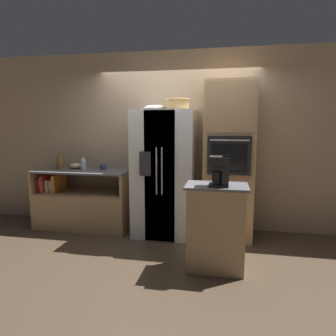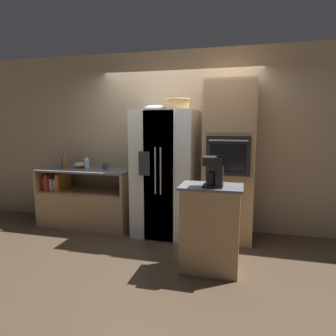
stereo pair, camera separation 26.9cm
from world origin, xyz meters
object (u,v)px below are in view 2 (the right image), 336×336
wicker_basket (177,104)px  coffee_maker (215,171)px  wall_oven (229,162)px  mug (105,166)px  mixing_bowl (80,165)px  bottle_short (64,161)px  bottle_tall (86,163)px  fruit_bowl (156,107)px  refrigerator (165,173)px

wicker_basket → coffee_maker: size_ratio=1.09×
wall_oven → mug: bearing=178.2°
wall_oven → mixing_bowl: (-2.46, 0.11, -0.15)m
wall_oven → coffee_maker: size_ratio=6.85×
bottle_short → bottle_tall: bearing=2.6°
wicker_basket → fruit_bowl: (-0.32, 0.00, -0.05)m
mixing_bowl → coffee_maker: bearing=-27.4°
wicker_basket → fruit_bowl: 0.32m
refrigerator → bottle_tall: 1.37m
wicker_basket → bottle_short: bearing=176.8°
bottle_tall → bottle_short: (-0.40, -0.02, 0.02)m
wall_oven → bottle_tall: (-2.30, 0.04, -0.09)m
mug → mixing_bowl: size_ratio=0.52×
mixing_bowl → coffee_maker: size_ratio=0.65×
wall_oven → bottle_short: 2.70m
fruit_bowl → mixing_bowl: 1.69m
fruit_bowl → bottle_tall: 1.51m
coffee_maker → mixing_bowl: bearing=152.6°
wicker_basket → mug: wicker_basket is taller
refrigerator → bottle_short: refrigerator is taller
refrigerator → bottle_short: 1.77m
fruit_bowl → mug: fruit_bowl is taller
bottle_tall → coffee_maker: coffee_maker is taller
wicker_basket → mixing_bowl: 1.98m
bottle_short → mug: bearing=3.5°
bottle_short → mixing_bowl: bearing=22.1°
bottle_short → mixing_bowl: 0.26m
fruit_bowl → bottle_short: size_ratio=1.22×
bottle_tall → mug: bottle_tall is taller
mug → bottle_tall: bearing=-175.4°
bottle_short → mug: bottle_short is taller
wicker_basket → bottle_tall: 1.81m
refrigerator → bottle_tall: size_ratio=9.17×
wall_oven → coffee_maker: wall_oven is taller
mug → mixing_bowl: (-0.48, 0.05, -0.00)m
mug → coffee_maker: 2.23m
wall_oven → bottle_tall: 2.30m
mug → mixing_bowl: mug is taller
wicker_basket → mixing_bowl: size_ratio=1.67×
fruit_bowl → bottle_short: fruit_bowl is taller
bottle_short → wicker_basket: bearing=-3.2°
fruit_bowl → mug: 1.30m
wall_oven → mixing_bowl: bearing=177.4°
coffee_maker → refrigerator: bearing=128.4°
bottle_short → coffee_maker: bearing=-23.5°
refrigerator → wall_oven: bearing=3.2°
refrigerator → coffee_maker: size_ratio=5.67×
mug → fruit_bowl: bearing=-9.3°
bottle_short → fruit_bowl: bearing=-3.7°
refrigerator → mixing_bowl: (-1.53, 0.16, 0.05)m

